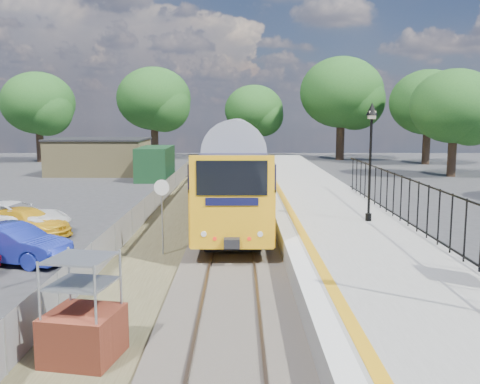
{
  "coord_description": "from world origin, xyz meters",
  "views": [
    {
      "loc": [
        0.25,
        -14.61,
        4.93
      ],
      "look_at": [
        0.26,
        6.32,
        2.0
      ],
      "focal_mm": 40.0,
      "sensor_mm": 36.0,
      "label": 1
    }
  ],
  "objects_px": {
    "train": "(236,155)",
    "car_blue": "(12,244)",
    "speed_sign": "(162,204)",
    "brick_plinth": "(83,311)",
    "car_white": "(13,218)",
    "car_yellow": "(27,222)",
    "victorian_lamp_north": "(371,134)"
  },
  "relations": [
    {
      "from": "train",
      "to": "car_blue",
      "type": "bearing_deg",
      "value": -110.99
    },
    {
      "from": "train",
      "to": "brick_plinth",
      "type": "bearing_deg",
      "value": -96.2
    },
    {
      "from": "victorian_lamp_north",
      "to": "car_white",
      "type": "relative_size",
      "value": 0.94
    },
    {
      "from": "victorian_lamp_north",
      "to": "speed_sign",
      "type": "xyz_separation_m",
      "value": [
        -7.8,
        -1.98,
        -2.42
      ]
    },
    {
      "from": "brick_plinth",
      "to": "car_yellow",
      "type": "relative_size",
      "value": 0.55
    },
    {
      "from": "victorian_lamp_north",
      "to": "brick_plinth",
      "type": "distance_m",
      "value": 13.57
    },
    {
      "from": "car_blue",
      "to": "speed_sign",
      "type": "bearing_deg",
      "value": -62.13
    },
    {
      "from": "car_white",
      "to": "car_yellow",
      "type": "bearing_deg",
      "value": -114.51
    },
    {
      "from": "speed_sign",
      "to": "brick_plinth",
      "type": "bearing_deg",
      "value": -83.31
    },
    {
      "from": "brick_plinth",
      "to": "speed_sign",
      "type": "height_order",
      "value": "speed_sign"
    },
    {
      "from": "speed_sign",
      "to": "car_blue",
      "type": "height_order",
      "value": "speed_sign"
    },
    {
      "from": "car_blue",
      "to": "car_yellow",
      "type": "height_order",
      "value": "car_blue"
    },
    {
      "from": "car_yellow",
      "to": "speed_sign",
      "type": "bearing_deg",
      "value": -94.78
    },
    {
      "from": "brick_plinth",
      "to": "car_yellow",
      "type": "distance_m",
      "value": 12.96
    },
    {
      "from": "car_yellow",
      "to": "brick_plinth",
      "type": "bearing_deg",
      "value": -130.42
    },
    {
      "from": "brick_plinth",
      "to": "car_white",
      "type": "distance_m",
      "value": 13.75
    },
    {
      "from": "speed_sign",
      "to": "car_blue",
      "type": "distance_m",
      "value": 5.2
    },
    {
      "from": "speed_sign",
      "to": "car_white",
      "type": "height_order",
      "value": "speed_sign"
    },
    {
      "from": "victorian_lamp_north",
      "to": "train",
      "type": "height_order",
      "value": "victorian_lamp_north"
    },
    {
      "from": "car_blue",
      "to": "car_white",
      "type": "bearing_deg",
      "value": 39.83
    },
    {
      "from": "car_yellow",
      "to": "car_white",
      "type": "relative_size",
      "value": 0.82
    },
    {
      "from": "brick_plinth",
      "to": "car_blue",
      "type": "height_order",
      "value": "brick_plinth"
    },
    {
      "from": "brick_plinth",
      "to": "speed_sign",
      "type": "relative_size",
      "value": 0.8
    },
    {
      "from": "train",
      "to": "car_white",
      "type": "height_order",
      "value": "train"
    },
    {
      "from": "victorian_lamp_north",
      "to": "speed_sign",
      "type": "relative_size",
      "value": 1.67
    },
    {
      "from": "victorian_lamp_north",
      "to": "brick_plinth",
      "type": "height_order",
      "value": "victorian_lamp_north"
    },
    {
      "from": "train",
      "to": "brick_plinth",
      "type": "relative_size",
      "value": 18.45
    },
    {
      "from": "car_blue",
      "to": "car_white",
      "type": "relative_size",
      "value": 0.83
    },
    {
      "from": "train",
      "to": "brick_plinth",
      "type": "distance_m",
      "value": 27.05
    },
    {
      "from": "victorian_lamp_north",
      "to": "train",
      "type": "relative_size",
      "value": 0.11
    },
    {
      "from": "train",
      "to": "car_blue",
      "type": "distance_m",
      "value": 20.93
    },
    {
      "from": "car_yellow",
      "to": "car_white",
      "type": "bearing_deg",
      "value": 81.1
    }
  ]
}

